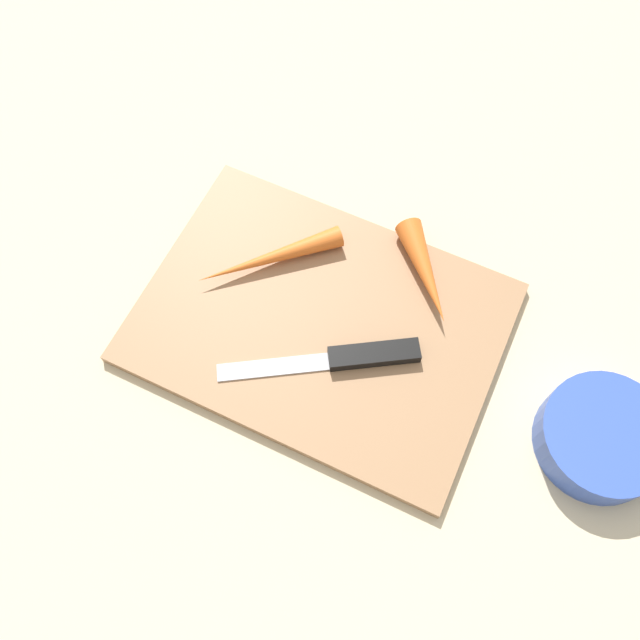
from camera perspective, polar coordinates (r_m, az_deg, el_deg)
The scene contains 6 objects.
ground_plane at distance 0.70m, azimuth 0.00°, elevation -0.41°, with size 1.40×1.40×0.00m, color #C6B793.
cutting_board at distance 0.70m, azimuth 0.00°, elevation -0.21°, with size 0.36×0.26×0.01m, color #99704C.
knife at distance 0.67m, azimuth 3.42°, elevation -3.05°, with size 0.18×0.12×0.01m.
carrot_long at distance 0.71m, azimuth -4.20°, elevation 5.21°, with size 0.02×0.02×0.16m, color orange.
carrot_short at distance 0.71m, azimuth 8.85°, elevation 3.97°, with size 0.03×0.03×0.12m, color orange.
small_bowl at distance 0.70m, azimuth 22.64°, elevation -8.74°, with size 0.12×0.12×0.04m, color #3351B2.
Camera 1 is at (0.12, -0.26, 0.64)m, focal length 38.16 mm.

